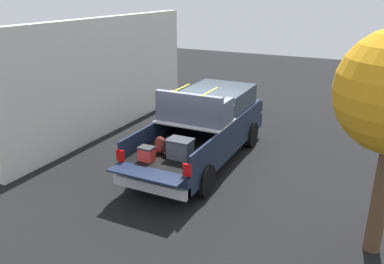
% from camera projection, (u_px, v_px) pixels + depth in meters
% --- Properties ---
extents(ground_plane, '(40.00, 40.00, 0.00)m').
position_uv_depth(ground_plane, '(201.00, 161.00, 11.37)').
color(ground_plane, black).
extents(pickup_truck, '(6.05, 2.06, 2.23)m').
position_uv_depth(pickup_truck, '(207.00, 126.00, 11.34)').
color(pickup_truck, '#162138').
rests_on(pickup_truck, ground_plane).
extents(building_facade, '(9.33, 0.36, 3.86)m').
position_uv_depth(building_facade, '(108.00, 76.00, 13.30)').
color(building_facade, silver).
rests_on(building_facade, ground_plane).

